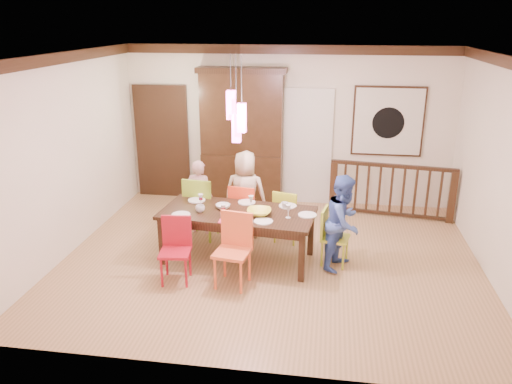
# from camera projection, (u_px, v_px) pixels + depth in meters

# --- Properties ---
(floor) EXTENTS (6.00, 6.00, 0.00)m
(floor) POSITION_uv_depth(u_px,v_px,m) (270.00, 258.00, 7.35)
(floor) COLOR #A07B4D
(floor) RESTS_ON ground
(ceiling) EXTENTS (6.00, 6.00, 0.00)m
(ceiling) POSITION_uv_depth(u_px,v_px,m) (273.00, 55.00, 6.39)
(ceiling) COLOR white
(ceiling) RESTS_ON wall_back
(wall_back) EXTENTS (6.00, 0.00, 6.00)m
(wall_back) POSITION_uv_depth(u_px,v_px,m) (287.00, 126.00, 9.20)
(wall_back) COLOR beige
(wall_back) RESTS_ON floor
(wall_left) EXTENTS (0.00, 5.00, 5.00)m
(wall_left) POSITION_uv_depth(u_px,v_px,m) (68.00, 155.00, 7.28)
(wall_left) COLOR beige
(wall_left) RESTS_ON floor
(wall_right) EXTENTS (0.00, 5.00, 5.00)m
(wall_right) POSITION_uv_depth(u_px,v_px,m) (501.00, 173.00, 6.45)
(wall_right) COLOR beige
(wall_right) RESTS_ON floor
(crown_molding) EXTENTS (6.00, 5.00, 0.16)m
(crown_molding) POSITION_uv_depth(u_px,v_px,m) (272.00, 61.00, 6.41)
(crown_molding) COLOR black
(crown_molding) RESTS_ON wall_back
(panel_door) EXTENTS (1.04, 0.07, 2.24)m
(panel_door) POSITION_uv_depth(u_px,v_px,m) (163.00, 144.00, 9.62)
(panel_door) COLOR black
(panel_door) RESTS_ON wall_back
(white_doorway) EXTENTS (0.97, 0.05, 2.22)m
(white_doorway) POSITION_uv_depth(u_px,v_px,m) (305.00, 149.00, 9.25)
(white_doorway) COLOR silver
(white_doorway) RESTS_ON wall_back
(painting) EXTENTS (1.25, 0.06, 1.25)m
(painting) POSITION_uv_depth(u_px,v_px,m) (388.00, 122.00, 8.87)
(painting) COLOR black
(painting) RESTS_ON wall_back
(pendant_cluster) EXTENTS (0.27, 0.21, 1.14)m
(pendant_cluster) POSITION_uv_depth(u_px,v_px,m) (236.00, 116.00, 6.63)
(pendant_cluster) COLOR #E54499
(pendant_cluster) RESTS_ON ceiling
(dining_table) EXTENTS (2.25, 1.20, 0.75)m
(dining_table) POSITION_uv_depth(u_px,v_px,m) (238.00, 217.00, 7.10)
(dining_table) COLOR black
(dining_table) RESTS_ON floor
(chair_far_left) EXTENTS (0.51, 0.51, 1.02)m
(chair_far_left) POSITION_uv_depth(u_px,v_px,m) (202.00, 203.00, 7.87)
(chair_far_left) COLOR #88B12B
(chair_far_left) RESTS_ON floor
(chair_far_mid) EXTENTS (0.47, 0.47, 0.93)m
(chair_far_mid) POSITION_uv_depth(u_px,v_px,m) (245.00, 208.00, 7.82)
(chair_far_mid) COLOR red
(chair_far_mid) RESTS_ON floor
(chair_far_right) EXTENTS (0.46, 0.46, 0.85)m
(chair_far_right) POSITION_uv_depth(u_px,v_px,m) (288.00, 212.00, 7.78)
(chair_far_right) COLOR #C0D028
(chair_far_right) RESTS_ON floor
(chair_near_left) EXTENTS (0.44, 0.44, 0.88)m
(chair_near_left) POSITION_uv_depth(u_px,v_px,m) (175.00, 247.00, 6.55)
(chair_near_left) COLOR #AD1224
(chair_near_left) RESTS_ON floor
(chair_near_mid) EXTENTS (0.50, 0.50, 0.97)m
(chair_near_mid) POSITION_uv_depth(u_px,v_px,m) (232.00, 247.00, 6.44)
(chair_near_mid) COLOR #F56537
(chair_near_mid) RESTS_ON floor
(chair_end_right) EXTENTS (0.44, 0.44, 0.83)m
(chair_end_right) POSITION_uv_depth(u_px,v_px,m) (336.00, 233.00, 7.04)
(chair_end_right) COLOR #BACD31
(chair_end_right) RESTS_ON floor
(china_hutch) EXTENTS (1.60, 0.46, 2.52)m
(china_hutch) POSITION_uv_depth(u_px,v_px,m) (242.00, 137.00, 9.18)
(china_hutch) COLOR black
(china_hutch) RESTS_ON floor
(balustrade) EXTENTS (2.16, 0.37, 0.96)m
(balustrade) POSITION_uv_depth(u_px,v_px,m) (391.00, 189.00, 8.74)
(balustrade) COLOR black
(balustrade) RESTS_ON floor
(person_far_left) EXTENTS (0.47, 0.33, 1.22)m
(person_far_left) POSITION_uv_depth(u_px,v_px,m) (199.00, 197.00, 8.05)
(person_far_left) COLOR beige
(person_far_left) RESTS_ON floor
(person_far_mid) EXTENTS (0.70, 0.47, 1.40)m
(person_far_mid) POSITION_uv_depth(u_px,v_px,m) (245.00, 194.00, 7.91)
(person_far_mid) COLOR beige
(person_far_mid) RESTS_ON floor
(person_end_right) EXTENTS (0.74, 0.81, 1.35)m
(person_end_right) POSITION_uv_depth(u_px,v_px,m) (344.00, 222.00, 6.89)
(person_end_right) COLOR #4565C1
(person_end_right) RESTS_ON floor
(serving_bowl) EXTENTS (0.36, 0.36, 0.08)m
(serving_bowl) POSITION_uv_depth(u_px,v_px,m) (259.00, 212.00, 6.93)
(serving_bowl) COLOR yellow
(serving_bowl) RESTS_ON dining_table
(small_bowl) EXTENTS (0.21, 0.21, 0.07)m
(small_bowl) POSITION_uv_depth(u_px,v_px,m) (223.00, 206.00, 7.17)
(small_bowl) COLOR white
(small_bowl) RESTS_ON dining_table
(cup_left) EXTENTS (0.15, 0.15, 0.10)m
(cup_left) POSITION_uv_depth(u_px,v_px,m) (200.00, 209.00, 7.03)
(cup_left) COLOR silver
(cup_left) RESTS_ON dining_table
(cup_right) EXTENTS (0.11, 0.11, 0.09)m
(cup_right) POSITION_uv_depth(u_px,v_px,m) (285.00, 205.00, 7.17)
(cup_right) COLOR silver
(cup_right) RESTS_ON dining_table
(plate_far_left) EXTENTS (0.26, 0.26, 0.01)m
(plate_far_left) POSITION_uv_depth(u_px,v_px,m) (197.00, 200.00, 7.48)
(plate_far_left) COLOR white
(plate_far_left) RESTS_ON dining_table
(plate_far_mid) EXTENTS (0.26, 0.26, 0.01)m
(plate_far_mid) POSITION_uv_depth(u_px,v_px,m) (247.00, 202.00, 7.40)
(plate_far_mid) COLOR white
(plate_far_mid) RESTS_ON dining_table
(plate_far_right) EXTENTS (0.26, 0.26, 0.01)m
(plate_far_right) POSITION_uv_depth(u_px,v_px,m) (288.00, 206.00, 7.26)
(plate_far_right) COLOR white
(plate_far_right) RESTS_ON dining_table
(plate_near_left) EXTENTS (0.26, 0.26, 0.01)m
(plate_near_left) POSITION_uv_depth(u_px,v_px,m) (181.00, 215.00, 6.94)
(plate_near_left) COLOR white
(plate_near_left) RESTS_ON dining_table
(plate_near_mid) EXTENTS (0.26, 0.26, 0.01)m
(plate_near_mid) POSITION_uv_depth(u_px,v_px,m) (263.00, 221.00, 6.71)
(plate_near_mid) COLOR white
(plate_near_mid) RESTS_ON dining_table
(plate_end_right) EXTENTS (0.26, 0.26, 0.01)m
(plate_end_right) POSITION_uv_depth(u_px,v_px,m) (307.00, 215.00, 6.93)
(plate_end_right) COLOR white
(plate_end_right) RESTS_ON dining_table
(wine_glass_a) EXTENTS (0.08, 0.08, 0.19)m
(wine_glass_a) POSITION_uv_depth(u_px,v_px,m) (201.00, 200.00, 7.22)
(wine_glass_a) COLOR #590C19
(wine_glass_a) RESTS_ON dining_table
(wine_glass_b) EXTENTS (0.08, 0.08, 0.19)m
(wine_glass_b) POSITION_uv_depth(u_px,v_px,m) (251.00, 202.00, 7.16)
(wine_glass_b) COLOR silver
(wine_glass_b) RESTS_ON dining_table
(wine_glass_c) EXTENTS (0.08, 0.08, 0.19)m
(wine_glass_c) POSITION_uv_depth(u_px,v_px,m) (223.00, 211.00, 6.83)
(wine_glass_c) COLOR #590C19
(wine_glass_c) RESTS_ON dining_table
(wine_glass_d) EXTENTS (0.08, 0.08, 0.19)m
(wine_glass_d) POSITION_uv_depth(u_px,v_px,m) (288.00, 211.00, 6.82)
(wine_glass_d) COLOR silver
(wine_glass_d) RESTS_ON dining_table
(napkin) EXTENTS (0.18, 0.14, 0.01)m
(napkin) POSITION_uv_depth(u_px,v_px,m) (226.00, 221.00, 6.71)
(napkin) COLOR #D83359
(napkin) RESTS_ON dining_table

